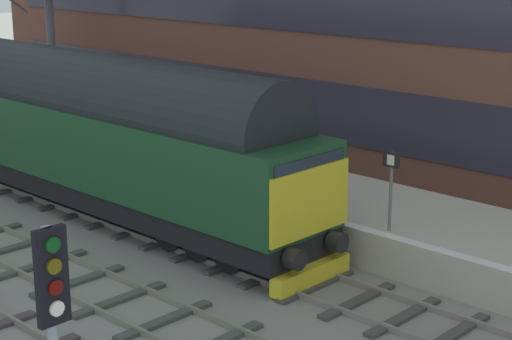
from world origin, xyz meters
name	(u,v)px	position (x,y,z in m)	size (l,w,h in m)	color
ground_plane	(193,244)	(0.00, 0.00, 0.00)	(140.00, 140.00, 0.00)	gray
track_main	(193,243)	(0.00, 0.00, 0.05)	(2.50, 60.00, 0.15)	gray
track_adjacent_west	(78,281)	(-3.59, 0.00, 0.06)	(2.50, 60.00, 0.15)	gray
station_platform	(284,197)	(3.60, 0.00, 0.50)	(4.00, 44.00, 1.01)	#B8B1A1
diesel_locomotive	(60,120)	(0.00, 5.87, 2.49)	(2.74, 20.13, 4.68)	black
signal_post_mid	(55,340)	(-8.76, -7.14, 2.84)	(0.44, 0.22, 4.35)	gray
platform_number_sign	(391,179)	(2.05, -4.73, 2.29)	(0.10, 0.44, 1.93)	slate
waiting_passenger	(270,142)	(3.82, 0.77, 1.99)	(0.46, 0.46, 1.64)	#35343A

